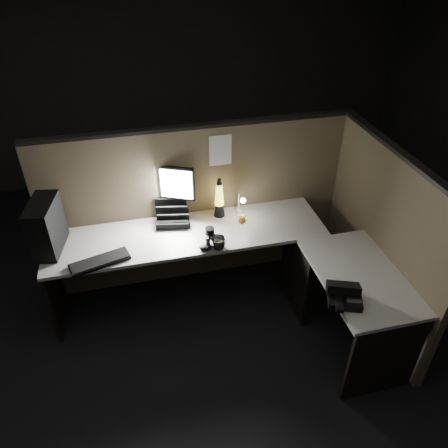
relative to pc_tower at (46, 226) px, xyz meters
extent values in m
plane|color=black|center=(1.22, -0.66, -0.94)|extent=(6.00, 6.00, 0.00)
plane|color=#282623|center=(1.22, 2.34, 0.41)|extent=(6.00, 0.00, 6.00)
cube|color=brown|center=(1.22, 0.27, -0.19)|extent=(2.66, 0.06, 1.50)
cube|color=brown|center=(2.55, -0.56, -0.19)|extent=(0.06, 1.66, 1.50)
cube|color=beige|center=(1.07, -0.06, -0.22)|extent=(2.30, 0.60, 0.03)
cube|color=beige|center=(2.22, -0.86, -0.22)|extent=(0.60, 1.00, 0.03)
cube|color=black|center=(-0.06, -0.06, -0.59)|extent=(0.03, 0.55, 0.70)
cube|color=black|center=(2.22, -1.34, -0.59)|extent=(0.55, 0.03, 0.70)
cube|color=black|center=(1.94, -0.36, -0.59)|extent=(0.03, 0.55, 0.70)
cube|color=black|center=(0.00, 0.00, 0.00)|extent=(0.25, 0.42, 0.42)
cylinder|color=black|center=(1.01, 0.21, -0.20)|extent=(0.16, 0.16, 0.01)
cube|color=black|center=(1.01, 0.23, -0.11)|extent=(0.06, 0.05, 0.18)
cube|color=black|center=(1.01, 0.22, 0.12)|extent=(0.35, 0.18, 0.30)
cube|color=white|center=(1.01, 0.20, 0.12)|extent=(0.30, 0.14, 0.26)
cube|color=black|center=(0.37, -0.28, -0.20)|extent=(0.47, 0.27, 0.02)
ellipsoid|color=black|center=(1.17, -0.31, -0.19)|extent=(0.11, 0.10, 0.04)
cube|color=silver|center=(1.56, 0.14, -0.19)|extent=(0.04, 0.05, 0.03)
cylinder|color=silver|center=(1.56, 0.14, -0.09)|extent=(0.01, 0.01, 0.18)
cylinder|color=silver|center=(1.56, 0.08, 0.00)|extent=(0.01, 0.12, 0.01)
sphere|color=white|center=(1.56, 0.01, 0.00)|extent=(0.04, 0.04, 0.04)
cube|color=black|center=(0.98, 0.14, -0.18)|extent=(0.31, 0.28, 0.05)
cube|color=black|center=(0.98, 0.10, -0.14)|extent=(0.27, 0.07, 0.10)
cube|color=black|center=(0.98, 0.22, -0.10)|extent=(0.27, 0.07, 0.18)
cone|color=black|center=(1.39, 0.14, -0.15)|extent=(0.10, 0.10, 0.12)
cone|color=yellow|center=(1.39, 0.14, 0.00)|extent=(0.08, 0.08, 0.20)
sphere|color=#994916|center=(1.39, 0.14, -0.06)|extent=(0.04, 0.04, 0.04)
sphere|color=#994916|center=(1.39, 0.14, 0.01)|extent=(0.03, 0.03, 0.03)
cone|color=black|center=(1.39, 0.14, 0.13)|extent=(0.05, 0.05, 0.05)
cylinder|color=black|center=(1.22, -0.26, -0.12)|extent=(0.07, 0.07, 0.17)
imported|color=#B6B5BD|center=(1.27, -0.32, -0.16)|extent=(0.15, 0.15, 0.10)
sphere|color=#F89F27|center=(1.56, -0.01, -0.16)|extent=(0.06, 0.06, 0.06)
cube|color=white|center=(1.42, 0.24, 0.36)|extent=(0.19, 0.00, 0.27)
cube|color=black|center=(1.98, -1.08, -0.18)|extent=(0.28, 0.26, 0.05)
cube|color=black|center=(1.98, -1.04, -0.13)|extent=(0.26, 0.20, 0.10)
cube|color=black|center=(1.91, -1.13, -0.16)|extent=(0.10, 0.17, 0.03)
cube|color=#3F3F42|center=(2.03, -1.11, -0.16)|extent=(0.13, 0.13, 0.00)
camera|label=1|loc=(0.69, -2.94, 1.94)|focal=35.00mm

